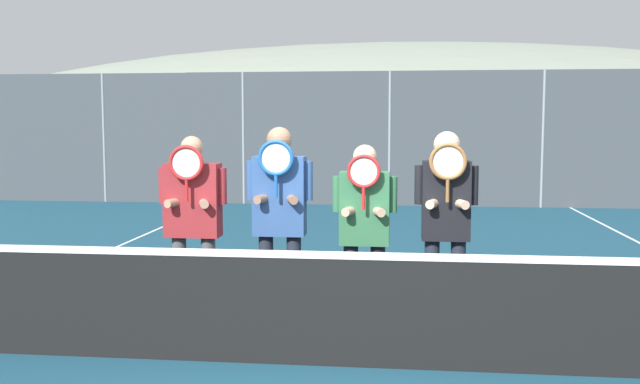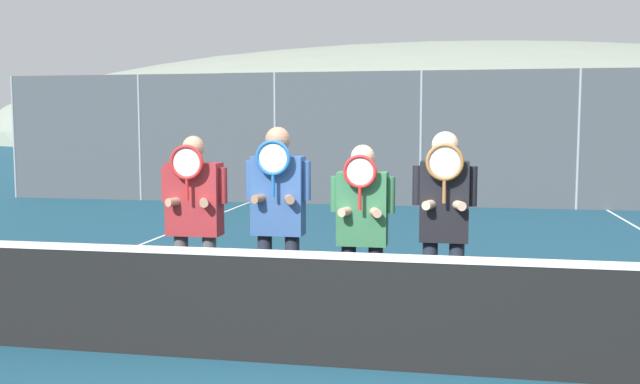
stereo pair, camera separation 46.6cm
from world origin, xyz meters
TOP-DOWN VIEW (x-y plane):
  - ground_plane at (0.00, 0.00)m, footprint 120.00×120.00m
  - hill_distant at (0.00, 62.21)m, footprint 91.75×50.97m
  - clubhouse_building at (1.80, 18.67)m, footprint 16.21×5.50m
  - fence_back at (-0.00, 10.84)m, footprint 20.25×0.06m
  - tennis_net at (0.00, 0.00)m, footprint 10.76×0.09m
  - court_line_left_sideline at (-4.00, 3.00)m, footprint 0.05×16.00m
  - player_leftmost at (-1.60, 0.91)m, footprint 0.63×0.34m
  - player_center_left at (-0.79, 0.83)m, footprint 0.59×0.34m
  - player_center_right at (-0.04, 0.86)m, footprint 0.57×0.34m
  - player_rightmost at (0.67, 0.85)m, footprint 0.55×0.34m
  - car_far_left at (-5.61, 13.60)m, footprint 4.19×2.01m
  - car_left_of_center at (-0.73, 13.95)m, footprint 4.62×2.10m
  - car_center at (4.29, 13.82)m, footprint 4.47×2.03m

SIDE VIEW (x-z plane):
  - ground_plane at x=0.00m, z-range 0.00..0.00m
  - hill_distant at x=0.00m, z-range -8.92..8.92m
  - court_line_left_sideline at x=-4.00m, z-range 0.00..0.01m
  - tennis_net at x=0.00m, z-range -0.03..0.97m
  - car_center at x=4.29m, z-range 0.03..1.71m
  - car_left_of_center at x=-0.73m, z-range 0.02..1.78m
  - car_far_left at x=-5.61m, z-range 0.01..1.83m
  - player_center_right at x=-0.04m, z-range 0.16..1.85m
  - player_leftmost at x=-1.60m, z-range 0.17..1.93m
  - player_rightmost at x=0.67m, z-range 0.18..1.98m
  - player_center_left at x=-0.79m, z-range 0.18..2.03m
  - fence_back at x=0.00m, z-range 0.00..3.03m
  - clubhouse_building at x=1.80m, z-range 0.02..3.42m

